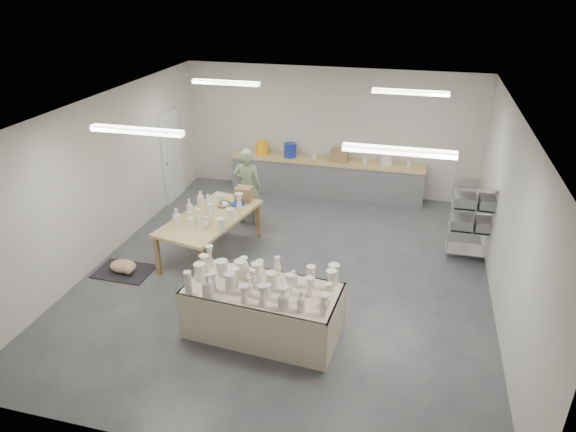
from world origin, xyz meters
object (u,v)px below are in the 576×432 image
(drying_table, at_px, (262,308))
(work_table, at_px, (213,215))
(potter, at_px, (248,187))
(red_stool, at_px, (252,206))

(drying_table, xyz_separation_m, work_table, (-1.60, 2.11, 0.37))
(potter, bearing_deg, work_table, 81.35)
(work_table, relative_size, red_stool, 6.30)
(potter, height_order, red_stool, potter)
(drying_table, relative_size, red_stool, 6.31)
(potter, bearing_deg, red_stool, -90.36)
(potter, relative_size, red_stool, 4.50)
(drying_table, bearing_deg, potter, 116.11)
(potter, bearing_deg, drying_table, 111.22)
(red_stool, bearing_deg, drying_table, -69.83)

